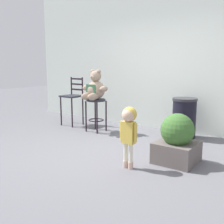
{
  "coord_description": "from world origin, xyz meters",
  "views": [
    {
      "loc": [
        2.76,
        -3.3,
        1.43
      ],
      "look_at": [
        -0.06,
        0.49,
        0.6
      ],
      "focal_mm": 43.21,
      "sensor_mm": 36.0,
      "label": 1
    }
  ],
  "objects": [
    {
      "name": "bar_stool_with_teddy",
      "position": [
        -0.93,
        1.08,
        0.51
      ],
      "size": [
        0.41,
        0.41,
        0.7
      ],
      "color": "#242530",
      "rests_on": "ground_plane"
    },
    {
      "name": "trash_bin",
      "position": [
        0.8,
        1.71,
        0.4
      ],
      "size": [
        0.48,
        0.48,
        0.79
      ],
      "color": "black",
      "rests_on": "ground_plane"
    },
    {
      "name": "building_wall",
      "position": [
        0.0,
        2.27,
        1.74
      ],
      "size": [
        7.5,
        0.3,
        3.48
      ],
      "primitive_type": "cube",
      "color": "silver",
      "rests_on": "ground_plane"
    },
    {
      "name": "child_walking",
      "position": [
        0.8,
        -0.29,
        0.63
      ],
      "size": [
        0.27,
        0.22,
        0.86
      ],
      "rotation": [
        0.0,
        0.0,
        1.96
      ],
      "color": "#CCAA98",
      "rests_on": "ground_plane"
    },
    {
      "name": "bar_chair_empty",
      "position": [
        -1.78,
        1.23,
        0.65
      ],
      "size": [
        0.43,
        0.43,
        1.13
      ],
      "color": "#242530",
      "rests_on": "ground_plane"
    },
    {
      "name": "teddy_bear",
      "position": [
        -0.93,
        1.05,
        0.93
      ],
      "size": [
        0.61,
        0.55,
        0.63
      ],
      "color": "gray",
      "rests_on": "bar_stool_with_teddy"
    },
    {
      "name": "ground_plane",
      "position": [
        0.0,
        0.0,
        0.0
      ],
      "size": [
        24.0,
        24.0,
        0.0
      ],
      "primitive_type": "plane",
      "color": "slate"
    },
    {
      "name": "planter_with_shrub",
      "position": [
        1.25,
        0.33,
        0.33
      ],
      "size": [
        0.58,
        0.58,
        0.73
      ],
      "color": "#605754",
      "rests_on": "ground_plane"
    }
  ]
}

